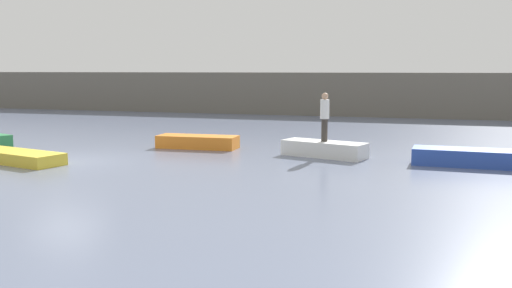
{
  "coord_description": "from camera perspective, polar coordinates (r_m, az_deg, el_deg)",
  "views": [
    {
      "loc": [
        11.76,
        -16.0,
        3.08
      ],
      "look_at": [
        5.69,
        3.34,
        0.42
      ],
      "focal_mm": 40.0,
      "sensor_mm": 36.0,
      "label": 1
    }
  ],
  "objects": [
    {
      "name": "rowboat_blue",
      "position": [
        19.56,
        20.32,
        -1.26
      ],
      "size": [
        3.41,
        1.3,
        0.54
      ],
      "primitive_type": "cube",
      "rotation": [
        0.0,
        0.0,
        -0.04
      ],
      "color": "#2B4CAD",
      "rests_on": "ground_plane"
    },
    {
      "name": "ground_plane",
      "position": [
        20.09,
        -18.66,
        -1.75
      ],
      "size": [
        120.0,
        120.0,
        0.0
      ],
      "primitive_type": "plane",
      "color": "slate"
    },
    {
      "name": "rowboat_orange",
      "position": [
        22.58,
        -5.86,
        0.22
      ],
      "size": [
        3.21,
        1.23,
        0.5
      ],
      "primitive_type": "cube",
      "rotation": [
        0.0,
        0.0,
        0.05
      ],
      "color": "orange",
      "rests_on": "ground_plane"
    },
    {
      "name": "person_white_shirt",
      "position": [
        20.24,
        6.88,
        2.95
      ],
      "size": [
        0.32,
        0.32,
        1.72
      ],
      "color": "#38332D",
      "rests_on": "rowboat_white"
    },
    {
      "name": "rowboat_white",
      "position": [
        20.37,
        6.83,
        -0.51
      ],
      "size": [
        3.18,
        1.84,
        0.55
      ],
      "primitive_type": "cube",
      "rotation": [
        0.0,
        0.0,
        -0.3
      ],
      "color": "white",
      "rests_on": "ground_plane"
    },
    {
      "name": "embankment_wall",
      "position": [
        39.83,
        0.24,
        5.1
      ],
      "size": [
        80.0,
        1.2,
        2.88
      ],
      "primitive_type": "cube",
      "color": "#666056",
      "rests_on": "ground_plane"
    },
    {
      "name": "rowboat_yellow",
      "position": [
        20.62,
        -22.97,
        -1.18
      ],
      "size": [
        4.0,
        2.08,
        0.39
      ],
      "primitive_type": "cube",
      "rotation": [
        0.0,
        0.0,
        -0.25
      ],
      "color": "gold",
      "rests_on": "ground_plane"
    }
  ]
}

